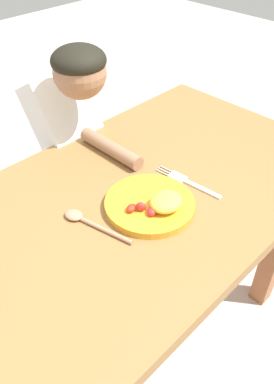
{
  "coord_description": "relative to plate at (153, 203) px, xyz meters",
  "views": [
    {
      "loc": [
        -0.56,
        -0.57,
        1.42
      ],
      "look_at": [
        0.0,
        -0.01,
        0.76
      ],
      "focal_mm": 36.67,
      "sensor_mm": 36.0,
      "label": 1
    }
  ],
  "objects": [
    {
      "name": "ground_plane",
      "position": [
        -0.0,
        0.07,
        -0.75
      ],
      "size": [
        8.0,
        8.0,
        0.0
      ],
      "primitive_type": "plane",
      "color": "beige"
    },
    {
      "name": "dining_table",
      "position": [
        -0.0,
        0.07,
        -0.13
      ],
      "size": [
        1.27,
        0.71,
        0.74
      ],
      "color": "olive",
      "rests_on": "ground_plane"
    },
    {
      "name": "plate",
      "position": [
        0.0,
        0.0,
        0.0
      ],
      "size": [
        0.23,
        0.23,
        0.06
      ],
      "color": "gold",
      "rests_on": "dining_table"
    },
    {
      "name": "fork",
      "position": [
        0.14,
        0.0,
        -0.01
      ],
      "size": [
        0.04,
        0.21,
        0.01
      ],
      "rotation": [
        0.0,
        0.0,
        1.65
      ],
      "color": "silver",
      "rests_on": "dining_table"
    },
    {
      "name": "spoon",
      "position": [
        -0.16,
        0.08,
        -0.01
      ],
      "size": [
        0.07,
        0.2,
        0.01
      ],
      "rotation": [
        0.0,
        0.0,
        1.79
      ],
      "color": "tan",
      "rests_on": "dining_table"
    },
    {
      "name": "person",
      "position": [
        0.09,
        0.49,
        -0.18
      ],
      "size": [
        0.19,
        0.48,
        1.04
      ],
      "rotation": [
        0.0,
        0.0,
        3.14
      ],
      "color": "#4A4E64",
      "rests_on": "ground_plane"
    }
  ]
}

